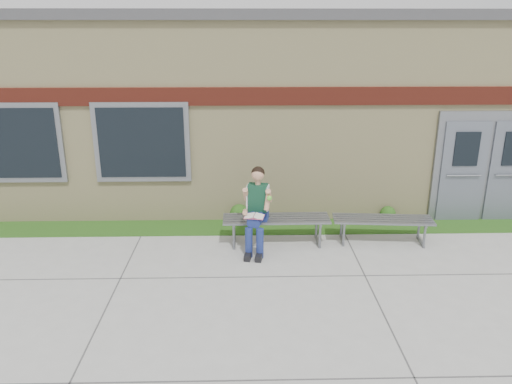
{
  "coord_description": "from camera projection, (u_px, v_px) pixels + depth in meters",
  "views": [
    {
      "loc": [
        -0.97,
        -6.78,
        3.91
      ],
      "look_at": [
        -0.76,
        1.7,
        1.07
      ],
      "focal_mm": 35.0,
      "sensor_mm": 36.0,
      "label": 1
    }
  ],
  "objects": [
    {
      "name": "girl",
      "position": [
        257.0,
        208.0,
        8.95
      ],
      "size": [
        0.55,
        0.95,
        1.52
      ],
      "rotation": [
        0.0,
        0.0,
        -0.19
      ],
      "color": "navy",
      "rests_on": "ground"
    },
    {
      "name": "school_building",
      "position": [
        282.0,
        100.0,
        12.7
      ],
      "size": [
        16.2,
        6.22,
        4.2
      ],
      "color": "beige",
      "rests_on": "ground"
    },
    {
      "name": "ground",
      "position": [
        308.0,
        292.0,
        7.69
      ],
      "size": [
        80.0,
        80.0,
        0.0
      ],
      "primitive_type": "plane",
      "color": "#9E9E99",
      "rests_on": "ground"
    },
    {
      "name": "bench_right",
      "position": [
        383.0,
        224.0,
        9.36
      ],
      "size": [
        1.88,
        0.66,
        0.48
      ],
      "rotation": [
        0.0,
        0.0,
        -0.08
      ],
      "color": "slate",
      "rests_on": "ground"
    },
    {
      "name": "shrub_east",
      "position": [
        388.0,
        214.0,
        10.38
      ],
      "size": [
        0.32,
        0.32,
        0.32
      ],
      "primitive_type": "sphere",
      "color": "#1A4C14",
      "rests_on": "grass_strip"
    },
    {
      "name": "grass_strip",
      "position": [
        292.0,
        227.0,
        10.16
      ],
      "size": [
        16.0,
        0.8,
        0.02
      ],
      "primitive_type": "cube",
      "color": "#1A4C14",
      "rests_on": "ground"
    },
    {
      "name": "shrub_mid",
      "position": [
        239.0,
        213.0,
        10.3
      ],
      "size": [
        0.39,
        0.39,
        0.39
      ],
      "primitive_type": "sphere",
      "color": "#1A4C14",
      "rests_on": "grass_strip"
    },
    {
      "name": "bench_left",
      "position": [
        276.0,
        223.0,
        9.3
      ],
      "size": [
        1.98,
        0.57,
        0.51
      ],
      "rotation": [
        0.0,
        0.0,
        0.01
      ],
      "color": "slate",
      "rests_on": "ground"
    }
  ]
}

